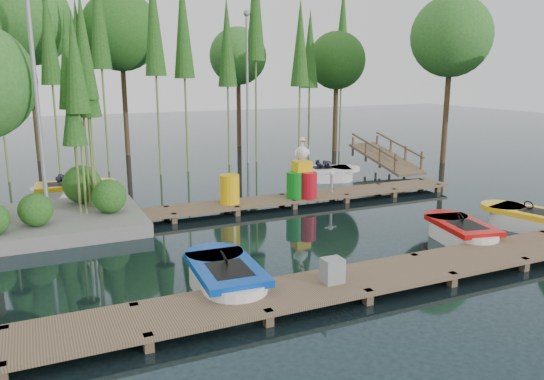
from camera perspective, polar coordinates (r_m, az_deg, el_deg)
name	(u,v)px	position (r m, az deg, el deg)	size (l,w,h in m)	color
ground_plane	(263,233)	(15.03, -0.94, -4.65)	(90.00, 90.00, 0.00)	#1C2E34
near_dock	(351,282)	(11.22, 8.47, -9.72)	(18.00, 1.50, 0.50)	brown
far_dock	(261,202)	(17.56, -1.24, -1.31)	(15.00, 1.20, 0.50)	brown
island	(7,119)	(16.49, -26.65, 6.85)	(6.20, 4.20, 6.75)	slate
tree_screen	(117,31)	(24.08, -16.35, 16.13)	(34.42, 18.53, 10.31)	#49351F
lamp_island	(35,79)	(15.64, -24.16, 10.80)	(0.30, 0.30, 7.25)	gray
lamp_rear	(247,75)	(26.03, -2.68, 12.23)	(0.30, 0.30, 7.25)	gray
ramp	(386,158)	(24.87, 12.15, 3.43)	(1.50, 3.94, 1.49)	brown
boat_blue	(226,279)	(11.15, -5.00, -9.54)	(1.43, 2.90, 0.95)	white
boat_red	(461,233)	(15.08, 19.67, -4.36)	(1.66, 2.77, 0.87)	white
boat_yellow_near	(530,221)	(16.99, 26.03, -2.98)	(1.94, 2.99, 0.93)	white
boat_yellow_far	(71,191)	(20.05, -20.80, -0.15)	(2.94, 1.42, 1.45)	white
boat_white_far	(326,174)	(22.14, 5.80, 1.72)	(2.92, 1.98, 1.26)	white
utility_cabinet	(332,270)	(10.87, 6.52, -8.59)	(0.41, 0.35, 0.51)	gray
yellow_barrel	(230,189)	(17.05, -4.58, 0.09)	(0.63, 0.63, 0.94)	yellow
drum_cluster	(303,180)	(17.91, 3.36, 1.13)	(1.17, 1.08, 2.02)	#0D7B1A
seagull_post	(332,178)	(18.64, 6.45, 1.31)	(0.48, 0.26, 0.78)	gray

